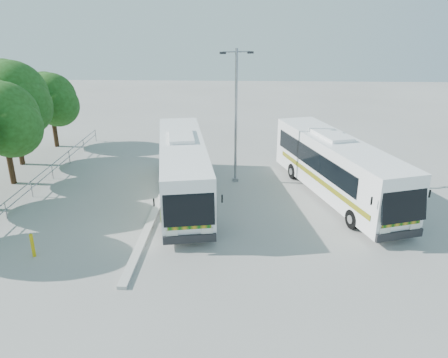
{
  "coord_description": "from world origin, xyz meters",
  "views": [
    {
      "loc": [
        2.34,
        -20.35,
        10.29
      ],
      "look_at": [
        1.43,
        1.95,
        1.71
      ],
      "focal_mm": 35.0,
      "sensor_mm": 36.0,
      "label": 1
    }
  ],
  "objects_px": {
    "tree_far_d": "(12,97)",
    "lamppost": "(236,111)",
    "tree_far_c": "(3,118)",
    "coach_adjacent": "(337,167)",
    "coach_main": "(183,168)",
    "tree_far_e": "(51,99)",
    "bollard": "(33,245)"
  },
  "relations": [
    {
      "from": "coach_main",
      "to": "coach_adjacent",
      "type": "height_order",
      "value": "coach_adjacent"
    },
    {
      "from": "tree_far_d",
      "to": "coach_main",
      "type": "distance_m",
      "value": 13.85
    },
    {
      "from": "tree_far_c",
      "to": "coach_adjacent",
      "type": "xyz_separation_m",
      "value": [
        20.04,
        -1.33,
        -2.38
      ]
    },
    {
      "from": "tree_far_e",
      "to": "coach_main",
      "type": "height_order",
      "value": "tree_far_e"
    },
    {
      "from": "tree_far_d",
      "to": "tree_far_e",
      "type": "bearing_deg",
      "value": 81.37
    },
    {
      "from": "tree_far_e",
      "to": "lamppost",
      "type": "bearing_deg",
      "value": -26.19
    },
    {
      "from": "bollard",
      "to": "coach_adjacent",
      "type": "bearing_deg",
      "value": 26.56
    },
    {
      "from": "lamppost",
      "to": "tree_far_e",
      "type": "bearing_deg",
      "value": 140.18
    },
    {
      "from": "lamppost",
      "to": "coach_adjacent",
      "type": "bearing_deg",
      "value": -35.19
    },
    {
      "from": "tree_far_e",
      "to": "coach_main",
      "type": "bearing_deg",
      "value": -40.99
    },
    {
      "from": "tree_far_d",
      "to": "tree_far_e",
      "type": "xyz_separation_m",
      "value": [
        0.68,
        4.5,
        -0.93
      ]
    },
    {
      "from": "coach_adjacent",
      "to": "bollard",
      "type": "bearing_deg",
      "value": -171.24
    },
    {
      "from": "coach_main",
      "to": "coach_adjacent",
      "type": "relative_size",
      "value": 1.0
    },
    {
      "from": "coach_adjacent",
      "to": "tree_far_e",
      "type": "bearing_deg",
      "value": 137.31
    },
    {
      "from": "coach_main",
      "to": "lamppost",
      "type": "relative_size",
      "value": 1.51
    },
    {
      "from": "tree_far_d",
      "to": "lamppost",
      "type": "height_order",
      "value": "lamppost"
    },
    {
      "from": "tree_far_c",
      "to": "tree_far_e",
      "type": "height_order",
      "value": "tree_far_c"
    },
    {
      "from": "tree_far_d",
      "to": "coach_adjacent",
      "type": "bearing_deg",
      "value": -13.34
    },
    {
      "from": "tree_far_c",
      "to": "tree_far_d",
      "type": "distance_m",
      "value": 3.93
    },
    {
      "from": "tree_far_e",
      "to": "coach_main",
      "type": "relative_size",
      "value": 0.47
    },
    {
      "from": "tree_far_d",
      "to": "tree_far_e",
      "type": "relative_size",
      "value": 1.24
    },
    {
      "from": "lamppost",
      "to": "tree_far_d",
      "type": "bearing_deg",
      "value": 156.39
    },
    {
      "from": "tree_far_c",
      "to": "coach_main",
      "type": "distance_m",
      "value": 11.54
    },
    {
      "from": "tree_far_c",
      "to": "tree_far_d",
      "type": "relative_size",
      "value": 0.88
    },
    {
      "from": "coach_main",
      "to": "tree_far_d",
      "type": "bearing_deg",
      "value": 145.53
    },
    {
      "from": "tree_far_c",
      "to": "coach_main",
      "type": "bearing_deg",
      "value": -9.73
    },
    {
      "from": "tree_far_c",
      "to": "coach_adjacent",
      "type": "distance_m",
      "value": 20.23
    },
    {
      "from": "tree_far_c",
      "to": "lamppost",
      "type": "bearing_deg",
      "value": 4.07
    },
    {
      "from": "coach_main",
      "to": "lamppost",
      "type": "xyz_separation_m",
      "value": [
        3.0,
        2.91,
        2.72
      ]
    },
    {
      "from": "tree_far_d",
      "to": "bollard",
      "type": "bearing_deg",
      "value": -62.68
    },
    {
      "from": "tree_far_c",
      "to": "lamppost",
      "type": "relative_size",
      "value": 0.78
    },
    {
      "from": "tree_far_d",
      "to": "lamppost",
      "type": "xyz_separation_m",
      "value": [
        15.31,
        -2.69,
        -0.23
      ]
    }
  ]
}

